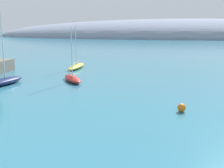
# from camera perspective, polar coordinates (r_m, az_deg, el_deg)

# --- Properties ---
(distant_ridge) EXTENTS (279.92, 87.99, 24.62)m
(distant_ridge) POSITION_cam_1_polar(r_m,az_deg,el_deg) (206.50, 15.50, 8.96)
(distant_ridge) COLOR gray
(distant_ridge) RESTS_ON ground
(sailboat_yellow_near_shore) EXTENTS (1.79, 8.34, 8.02)m
(sailboat_yellow_near_shore) POSITION_cam_1_polar(r_m,az_deg,el_deg) (54.77, -7.06, 3.51)
(sailboat_yellow_near_shore) COLOR yellow
(sailboat_yellow_near_shore) RESTS_ON water
(sailboat_red_mid_mooring) EXTENTS (4.77, 6.20, 7.76)m
(sailboat_red_mid_mooring) POSITION_cam_1_polar(r_m,az_deg,el_deg) (42.34, -7.86, 1.12)
(sailboat_red_mid_mooring) COLOR red
(sailboat_red_mid_mooring) RESTS_ON water
(sailboat_navy_outer_mooring) EXTENTS (3.23, 6.81, 10.90)m
(sailboat_navy_outer_mooring) POSITION_cam_1_polar(r_m,az_deg,el_deg) (42.33, -20.43, 0.65)
(sailboat_navy_outer_mooring) COLOR navy
(sailboat_navy_outer_mooring) RESTS_ON water
(mooring_buoy_orange) EXTENTS (0.80, 0.80, 0.80)m
(mooring_buoy_orange) POSITION_cam_1_polar(r_m,az_deg,el_deg) (28.14, 13.63, -4.58)
(mooring_buoy_orange) COLOR orange
(mooring_buoy_orange) RESTS_ON water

